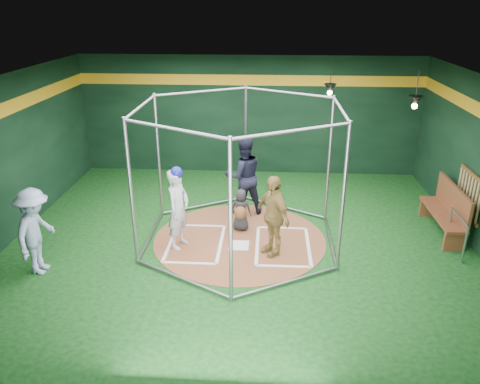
# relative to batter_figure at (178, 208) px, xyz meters

# --- Properties ---
(room_shell) EXTENTS (10.10, 9.10, 3.53)m
(room_shell) POSITION_rel_batter_figure_xyz_m (1.26, 0.39, 0.84)
(room_shell) COLOR #0C360F
(room_shell) RESTS_ON ground
(clay_disc) EXTENTS (3.80, 3.80, 0.01)m
(clay_disc) POSITION_rel_batter_figure_xyz_m (1.26, 0.39, -0.90)
(clay_disc) COLOR brown
(clay_disc) RESTS_ON ground
(home_plate) EXTENTS (0.43, 0.43, 0.01)m
(home_plate) POSITION_rel_batter_figure_xyz_m (1.26, 0.09, -0.89)
(home_plate) COLOR white
(home_plate) RESTS_ON clay_disc
(batter_box_left) EXTENTS (1.17, 1.77, 0.01)m
(batter_box_left) POSITION_rel_batter_figure_xyz_m (0.31, 0.14, -0.89)
(batter_box_left) COLOR white
(batter_box_left) RESTS_ON clay_disc
(batter_box_right) EXTENTS (1.17, 1.77, 0.01)m
(batter_box_right) POSITION_rel_batter_figure_xyz_m (2.21, 0.14, -0.89)
(batter_box_right) COLOR white
(batter_box_right) RESTS_ON clay_disc
(batting_cage) EXTENTS (4.05, 4.67, 3.00)m
(batting_cage) POSITION_rel_batter_figure_xyz_m (1.26, 0.39, 0.59)
(batting_cage) COLOR gray
(batting_cage) RESTS_ON ground
(bat_rack) EXTENTS (0.07, 1.25, 0.98)m
(bat_rack) POSITION_rel_batter_figure_xyz_m (6.19, 0.79, 0.14)
(bat_rack) COLOR brown
(bat_rack) RESTS_ON room_shell
(pendant_lamp_near) EXTENTS (0.34, 0.34, 0.90)m
(pendant_lamp_near) POSITION_rel_batter_figure_xyz_m (3.46, 3.99, 1.83)
(pendant_lamp_near) COLOR black
(pendant_lamp_near) RESTS_ON room_shell
(pendant_lamp_far) EXTENTS (0.34, 0.34, 0.90)m
(pendant_lamp_far) POSITION_rel_batter_figure_xyz_m (5.26, 2.39, 1.83)
(pendant_lamp_far) COLOR black
(pendant_lamp_far) RESTS_ON room_shell
(batter_figure) EXTENTS (0.60, 0.73, 1.81)m
(batter_figure) POSITION_rel_batter_figure_xyz_m (0.00, 0.00, 0.00)
(batter_figure) COLOR #BBBCC2
(batter_figure) RESTS_ON clay_disc
(visitor_leopard) EXTENTS (0.92, 1.06, 1.72)m
(visitor_leopard) POSITION_rel_batter_figure_xyz_m (1.98, -0.16, -0.04)
(visitor_leopard) COLOR tan
(visitor_leopard) RESTS_ON clay_disc
(catcher_figure) EXTENTS (0.51, 0.57, 0.99)m
(catcher_figure) POSITION_rel_batter_figure_xyz_m (1.26, 0.84, -0.40)
(catcher_figure) COLOR black
(catcher_figure) RESTS_ON clay_disc
(umpire) EXTENTS (1.14, 1.01, 1.95)m
(umpire) POSITION_rel_batter_figure_xyz_m (1.27, 1.79, 0.08)
(umpire) COLOR black
(umpire) RESTS_ON clay_disc
(bystander_blue) EXTENTS (0.69, 1.14, 1.73)m
(bystander_blue) POSITION_rel_batter_figure_xyz_m (-2.52, -1.16, -0.05)
(bystander_blue) COLOR #94A6C5
(bystander_blue) RESTS_ON ground
(dugout_bench) EXTENTS (0.45, 1.95, 1.14)m
(dugout_bench) POSITION_rel_batter_figure_xyz_m (5.90, 1.05, -0.33)
(dugout_bench) COLOR brown
(dugout_bench) RESTS_ON ground
(steel_railing) EXTENTS (0.05, 0.95, 0.82)m
(steel_railing) POSITION_rel_batter_figure_xyz_m (5.81, 0.13, -0.36)
(steel_railing) COLOR gray
(steel_railing) RESTS_ON ground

